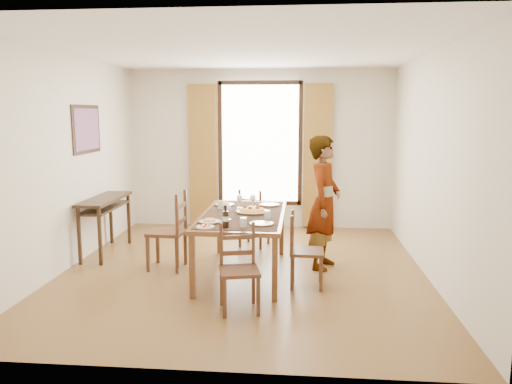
# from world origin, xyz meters

# --- Properties ---
(ground) EXTENTS (5.00, 5.00, 0.00)m
(ground) POSITION_xyz_m (0.00, 0.00, 0.00)
(ground) COLOR #4D2F18
(ground) RESTS_ON ground
(room_shell) EXTENTS (4.60, 5.10, 2.74)m
(room_shell) POSITION_xyz_m (-0.00, 0.13, 1.54)
(room_shell) COLOR beige
(room_shell) RESTS_ON ground
(console_table) EXTENTS (0.38, 1.20, 0.80)m
(console_table) POSITION_xyz_m (-2.03, 0.60, 0.68)
(console_table) COLOR black
(console_table) RESTS_ON ground
(dining_table) EXTENTS (1.00, 1.89, 0.76)m
(dining_table) POSITION_xyz_m (0.00, -0.11, 0.69)
(dining_table) COLOR brown
(dining_table) RESTS_ON ground
(chair_west) EXTENTS (0.46, 0.46, 0.99)m
(chair_west) POSITION_xyz_m (-0.95, 0.01, 0.46)
(chair_west) COLOR #512D1B
(chair_west) RESTS_ON ground
(chair_north) EXTENTS (0.48, 0.48, 0.87)m
(chair_north) POSITION_xyz_m (0.01, 1.17, 0.40)
(chair_north) COLOR #512D1B
(chair_north) RESTS_ON ground
(chair_south) EXTENTS (0.47, 0.47, 0.87)m
(chair_south) POSITION_xyz_m (0.10, -1.26, 0.41)
(chair_south) COLOR #512D1B
(chair_south) RESTS_ON ground
(chair_east) EXTENTS (0.39, 0.39, 0.86)m
(chair_east) POSITION_xyz_m (0.75, -0.50, 0.40)
(chair_east) COLOR #512D1B
(chair_east) RESTS_ON ground
(man) EXTENTS (0.84, 0.75, 1.69)m
(man) POSITION_xyz_m (1.00, 0.24, 0.85)
(man) COLOR #919399
(man) RESTS_ON ground
(plate_sw) EXTENTS (0.27, 0.27, 0.05)m
(plate_sw) POSITION_xyz_m (-0.31, -0.64, 0.78)
(plate_sw) COLOR silver
(plate_sw) RESTS_ON dining_table
(plate_se) EXTENTS (0.27, 0.27, 0.05)m
(plate_se) POSITION_xyz_m (0.28, -0.68, 0.78)
(plate_se) COLOR silver
(plate_se) RESTS_ON dining_table
(plate_nw) EXTENTS (0.27, 0.27, 0.05)m
(plate_nw) POSITION_xyz_m (-0.31, 0.41, 0.78)
(plate_nw) COLOR silver
(plate_nw) RESTS_ON dining_table
(plate_ne) EXTENTS (0.27, 0.27, 0.05)m
(plate_ne) POSITION_xyz_m (0.29, 0.46, 0.78)
(plate_ne) COLOR silver
(plate_ne) RESTS_ON dining_table
(pasta_platter) EXTENTS (0.40, 0.40, 0.10)m
(pasta_platter) POSITION_xyz_m (0.11, -0.05, 0.81)
(pasta_platter) COLOR red
(pasta_platter) RESTS_ON dining_table
(caprese_plate) EXTENTS (0.20, 0.20, 0.04)m
(caprese_plate) POSITION_xyz_m (-0.31, -0.89, 0.78)
(caprese_plate) COLOR silver
(caprese_plate) RESTS_ON dining_table
(wine_glass_a) EXTENTS (0.08, 0.08, 0.18)m
(wine_glass_a) POSITION_xyz_m (-0.13, -0.47, 0.85)
(wine_glass_a) COLOR white
(wine_glass_a) RESTS_ON dining_table
(wine_glass_b) EXTENTS (0.08, 0.08, 0.18)m
(wine_glass_b) POSITION_xyz_m (0.09, 0.25, 0.85)
(wine_glass_b) COLOR white
(wine_glass_b) RESTS_ON dining_table
(wine_glass_c) EXTENTS (0.08, 0.08, 0.18)m
(wine_glass_c) POSITION_xyz_m (-0.08, 0.23, 0.85)
(wine_glass_c) COLOR white
(wine_glass_c) RESTS_ON dining_table
(tumbler_a) EXTENTS (0.07, 0.07, 0.10)m
(tumbler_a) POSITION_xyz_m (0.32, -0.40, 0.81)
(tumbler_a) COLOR silver
(tumbler_a) RESTS_ON dining_table
(tumbler_b) EXTENTS (0.07, 0.07, 0.10)m
(tumbler_b) POSITION_xyz_m (-0.32, 0.17, 0.81)
(tumbler_b) COLOR silver
(tumbler_b) RESTS_ON dining_table
(tumbler_c) EXTENTS (0.07, 0.07, 0.10)m
(tumbler_c) POSITION_xyz_m (0.09, -0.81, 0.81)
(tumbler_c) COLOR silver
(tumbler_c) RESTS_ON dining_table
(wine_bottle) EXTENTS (0.07, 0.07, 0.25)m
(wine_bottle) POSITION_xyz_m (-0.09, -0.87, 0.88)
(wine_bottle) COLOR black
(wine_bottle) RESTS_ON dining_table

